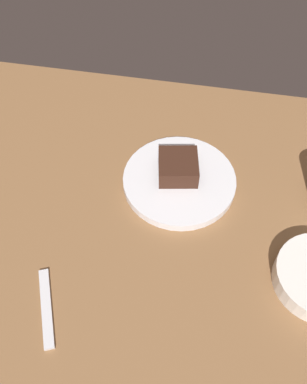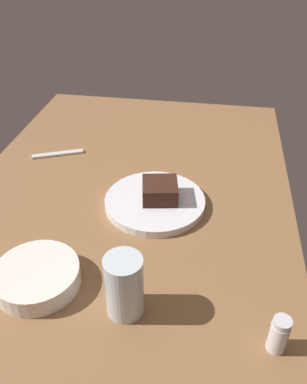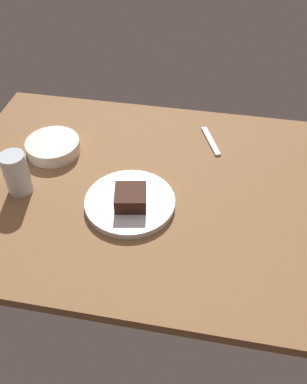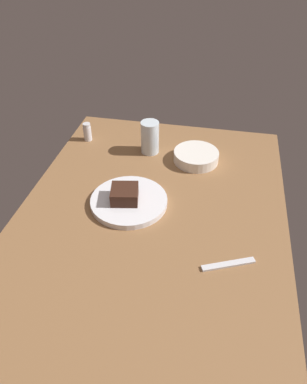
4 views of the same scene
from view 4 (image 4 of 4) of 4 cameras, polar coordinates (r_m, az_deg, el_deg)
name	(u,v)px [view 4 (image 4 of 4)]	position (r cm, az deg, el deg)	size (l,w,h in cm)	color
dining_table	(150,220)	(114.60, -0.58, -4.47)	(120.00, 84.00, 3.00)	brown
dessert_plate	(129,201)	(117.99, -3.86, -1.44)	(24.83, 24.83, 1.96)	silver
chocolate_cake_slice	(125,194)	(115.76, -4.54, -0.34)	(8.40, 8.50, 4.44)	#381E14
salt_shaker	(87,132)	(151.62, -10.30, 9.23)	(3.20, 3.20, 7.37)	silver
water_glass	(150,137)	(140.25, -0.56, 8.55)	(6.96, 6.96, 12.61)	silver
side_bowl	(196,156)	(137.77, 6.67, 5.54)	(16.70, 16.70, 4.03)	white
dessert_spoon	(228,264)	(102.15, 11.62, -11.01)	(15.00, 1.80, 0.70)	silver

